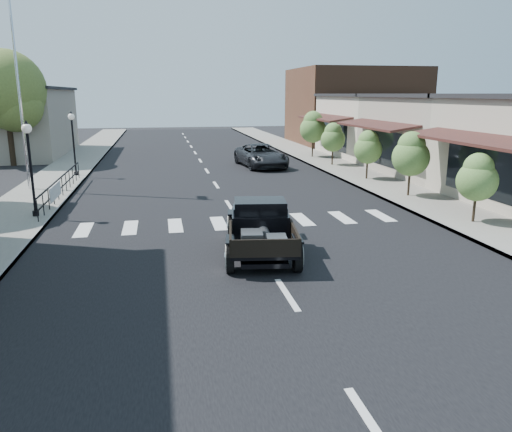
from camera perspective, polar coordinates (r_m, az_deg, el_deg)
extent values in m
plane|color=black|center=(14.84, 0.67, -4.62)|extent=(120.00, 120.00, 0.00)
cube|color=black|center=(29.31, -5.25, 4.55)|extent=(14.00, 80.00, 0.02)
cube|color=gray|center=(29.70, -21.83, 3.87)|extent=(3.00, 80.00, 0.15)
cube|color=gray|center=(31.29, 10.48, 5.09)|extent=(3.00, 80.00, 0.15)
cube|color=#A59D8A|center=(32.28, 22.91, 8.40)|extent=(10.00, 9.00, 4.50)
cube|color=beige|center=(40.07, 15.76, 9.80)|extent=(10.00, 9.00, 4.50)
cube|color=brown|center=(49.34, 11.14, 12.17)|extent=(11.00, 10.00, 7.00)
cylinder|color=silver|center=(26.59, -25.69, 14.88)|extent=(0.12, 0.12, 11.30)
imported|color=black|center=(32.82, 0.58, 6.89)|extent=(3.04, 5.58, 1.48)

